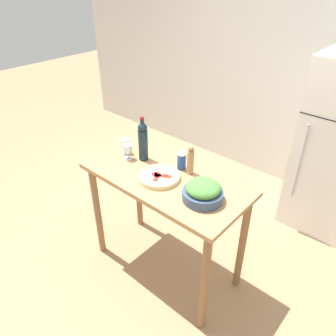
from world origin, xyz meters
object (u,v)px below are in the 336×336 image
object	(u,v)px
homemade_pizza	(159,176)
salt_canister	(182,161)
wine_glass_far	(125,144)
salad_bowl	(203,191)
pepper_mill	(190,160)
wine_glass_near	(127,150)
wine_bottle	(143,141)

from	to	relation	value
homemade_pizza	salt_canister	bearing A→B (deg)	81.68
wine_glass_far	salad_bowl	distance (m)	0.84
pepper_mill	salt_canister	world-z (taller)	pepper_mill
wine_glass_near	wine_glass_far	size ratio (longest dim) A/B	1.00
wine_glass_near	salad_bowl	size ratio (longest dim) A/B	0.45
homemade_pizza	salt_canister	size ratio (longest dim) A/B	2.27
pepper_mill	salad_bowl	world-z (taller)	pepper_mill
salt_canister	pepper_mill	bearing A→B (deg)	-5.35
pepper_mill	wine_glass_far	bearing A→B (deg)	-169.42
wine_glass_far	pepper_mill	distance (m)	0.59
wine_bottle	salad_bowl	distance (m)	0.67
wine_bottle	pepper_mill	distance (m)	0.41
pepper_mill	salt_canister	xyz separation A→B (m)	(-0.09, 0.01, -0.04)
wine_glass_near	salt_canister	xyz separation A→B (m)	(0.41, 0.17, -0.02)
wine_glass_far	homemade_pizza	world-z (taller)	wine_glass_far
wine_glass_near	wine_glass_far	bearing A→B (deg)	147.83
wine_bottle	homemade_pizza	xyz separation A→B (m)	(0.28, -0.12, -0.14)
salad_bowl	salt_canister	world-z (taller)	salad_bowl
wine_glass_near	salt_canister	bearing A→B (deg)	22.41
wine_glass_near	wine_glass_far	world-z (taller)	same
wine_glass_far	pepper_mill	bearing A→B (deg)	10.58
pepper_mill	wine_bottle	bearing A→B (deg)	-168.48
wine_bottle	salad_bowl	size ratio (longest dim) A/B	1.33
wine_glass_far	salad_bowl	bearing A→B (deg)	-5.85
salad_bowl	pepper_mill	bearing A→B (deg)	142.90
wine_bottle	salt_canister	world-z (taller)	wine_bottle
wine_glass_far	homemade_pizza	bearing A→B (deg)	-11.63
wine_glass_far	wine_bottle	bearing A→B (deg)	8.47
wine_glass_far	salt_canister	bearing A→B (deg)	13.35
homemade_pizza	wine_bottle	bearing A→B (deg)	156.44
homemade_pizza	salt_canister	distance (m)	0.22
pepper_mill	salad_bowl	xyz separation A→B (m)	(0.25, -0.19, -0.04)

